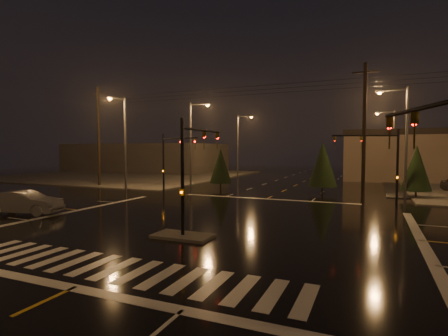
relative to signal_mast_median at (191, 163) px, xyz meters
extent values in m
plane|color=black|center=(0.00, 3.07, -3.75)|extent=(140.00, 140.00, 0.00)
cube|color=#4A4742|center=(-30.00, 33.07, -3.69)|extent=(36.00, 36.00, 0.12)
cube|color=#4A4742|center=(0.00, -0.93, -3.68)|extent=(3.00, 1.60, 0.15)
cube|color=beige|center=(0.00, -5.93, -3.75)|extent=(15.00, 2.60, 0.01)
cube|color=beige|center=(0.00, -7.93, -3.75)|extent=(16.00, 0.50, 0.01)
cube|color=beige|center=(0.00, 14.07, -3.75)|extent=(16.00, 0.50, 0.01)
cube|color=#393633|center=(-35.00, 45.07, -0.95)|extent=(30.00, 18.00, 5.60)
cylinder|color=black|center=(0.00, -0.93, -0.75)|extent=(0.18, 0.18, 6.00)
cylinder|color=black|center=(0.00, 1.32, 1.75)|extent=(0.12, 4.50, 0.12)
imported|color=#594707|center=(0.00, 3.35, 1.70)|extent=(0.16, 0.20, 1.00)
cube|color=#594707|center=(0.00, -0.93, -1.45)|extent=(0.25, 0.18, 0.35)
cylinder|color=black|center=(10.50, 13.57, -0.75)|extent=(0.18, 0.18, 6.00)
cylinder|color=black|center=(8.15, 12.72, 1.75)|extent=(4.74, 1.82, 0.12)
imported|color=#594707|center=(6.04, 11.95, 1.70)|extent=(0.24, 0.22, 1.00)
cube|color=#594707|center=(10.50, 13.57, -1.45)|extent=(0.25, 0.18, 0.35)
cylinder|color=black|center=(-10.50, 13.57, -0.75)|extent=(0.18, 0.18, 6.00)
cylinder|color=black|center=(-8.15, 12.72, 1.75)|extent=(4.74, 1.82, 0.12)
imported|color=#594707|center=(-6.04, 11.95, 1.70)|extent=(0.24, 0.22, 1.00)
cube|color=#594707|center=(-10.50, 13.57, -1.45)|extent=(0.25, 0.18, 0.35)
cylinder|color=black|center=(9.82, -5.55, 1.75)|extent=(1.48, 3.80, 0.12)
imported|color=#594707|center=(9.20, -3.86, 1.70)|extent=(0.22, 0.24, 1.00)
cylinder|color=#38383A|center=(-11.50, 21.07, 1.25)|extent=(0.24, 0.24, 10.00)
cylinder|color=#38383A|center=(-10.30, 21.07, 6.05)|extent=(2.40, 0.14, 0.14)
cube|color=#38383A|center=(-9.20, 21.07, 6.00)|extent=(0.70, 0.30, 0.18)
sphere|color=orange|center=(-9.20, 21.07, 5.87)|extent=(0.32, 0.32, 0.32)
cylinder|color=#38383A|center=(-11.50, 37.07, 1.25)|extent=(0.24, 0.24, 10.00)
cylinder|color=#38383A|center=(-10.30, 37.07, 6.05)|extent=(2.40, 0.14, 0.14)
cube|color=#38383A|center=(-9.20, 37.07, 6.00)|extent=(0.70, 0.30, 0.18)
sphere|color=orange|center=(-9.20, 37.07, 5.87)|extent=(0.32, 0.32, 0.32)
cylinder|color=#38383A|center=(11.50, 19.07, 1.25)|extent=(0.24, 0.24, 10.00)
cylinder|color=#38383A|center=(10.30, 19.07, 6.05)|extent=(2.40, 0.14, 0.14)
cube|color=#38383A|center=(9.20, 19.07, 6.00)|extent=(0.70, 0.30, 0.18)
sphere|color=orange|center=(9.20, 19.07, 5.87)|extent=(0.32, 0.32, 0.32)
cylinder|color=#38383A|center=(11.50, 39.07, 1.25)|extent=(0.24, 0.24, 10.00)
cylinder|color=#38383A|center=(10.30, 39.07, 6.05)|extent=(2.40, 0.14, 0.14)
cube|color=#38383A|center=(9.20, 39.07, 6.00)|extent=(0.70, 0.30, 0.18)
sphere|color=orange|center=(9.20, 39.07, 5.87)|extent=(0.32, 0.32, 0.32)
cylinder|color=#38383A|center=(-16.00, 14.57, 1.25)|extent=(0.24, 0.24, 10.00)
cylinder|color=#38383A|center=(-16.00, 13.37, 6.05)|extent=(0.14, 2.40, 0.14)
cube|color=#38383A|center=(-16.00, 12.27, 6.00)|extent=(0.30, 0.70, 0.18)
sphere|color=orange|center=(-16.00, 12.27, 5.87)|extent=(0.32, 0.32, 0.32)
cylinder|color=black|center=(-22.00, 17.07, 2.25)|extent=(0.32, 0.32, 12.00)
cube|color=black|center=(-22.00, 17.07, 7.45)|extent=(2.20, 0.12, 0.12)
cylinder|color=black|center=(8.00, 17.07, 2.25)|extent=(0.32, 0.32, 12.00)
cube|color=black|center=(8.00, 17.07, 7.45)|extent=(2.20, 0.12, 0.12)
cylinder|color=black|center=(12.44, 19.93, -3.40)|extent=(0.18, 0.18, 0.70)
cone|color=black|center=(12.44, 19.93, -0.99)|extent=(2.63, 2.63, 4.11)
cylinder|color=black|center=(-6.93, 19.66, -3.40)|extent=(0.18, 0.18, 0.70)
cone|color=black|center=(-6.93, 19.66, -1.11)|extent=(2.49, 2.49, 3.89)
cylinder|color=black|center=(4.10, 20.32, -3.40)|extent=(0.18, 0.18, 0.70)
cone|color=black|center=(4.10, 20.32, -0.78)|extent=(2.90, 2.90, 4.54)
imported|color=#53545A|center=(-13.15, 0.36, -2.93)|extent=(5.26, 3.14, 1.64)
camera|label=1|loc=(8.72, -16.11, 0.67)|focal=28.00mm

